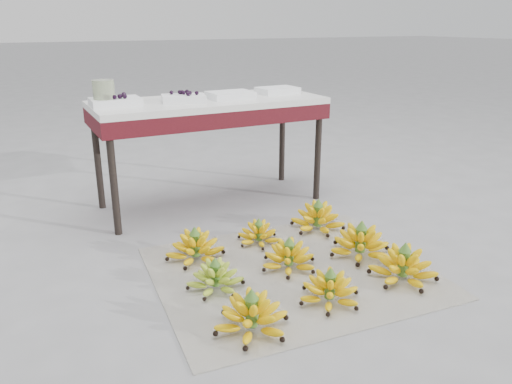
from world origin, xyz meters
name	(u,v)px	position (x,y,z in m)	size (l,w,h in m)	color
ground	(291,272)	(0.00, 0.00, 0.00)	(60.00, 60.00, 0.00)	gray
newspaper_mat	(292,272)	(0.00, -0.01, 0.00)	(1.25, 1.05, 0.01)	white
bunch_front_left	(252,316)	(-0.38, -0.34, 0.07)	(0.34, 0.34, 0.18)	#FFDB02
bunch_front_center	(330,290)	(0.00, -0.31, 0.06)	(0.30, 0.30, 0.16)	#FFDB02
bunch_front_right	(403,267)	(0.41, -0.30, 0.07)	(0.32, 0.32, 0.18)	#FFDB02
bunch_mid_left	(215,278)	(-0.38, 0.01, 0.06)	(0.33, 0.33, 0.15)	olive
bunch_mid_center	(289,257)	(0.01, 0.03, 0.06)	(0.35, 0.35, 0.16)	#FFDB02
bunch_mid_right	(360,243)	(0.39, -0.01, 0.07)	(0.40, 0.40, 0.19)	#FFDB02
bunch_back_left	(195,248)	(-0.36, 0.32, 0.07)	(0.38, 0.38, 0.17)	#FFDB02
bunch_back_center	(259,234)	(0.01, 0.35, 0.05)	(0.23, 0.23, 0.14)	#FFDB02
bunch_back_right	(318,219)	(0.39, 0.36, 0.07)	(0.31, 0.31, 0.18)	#FFDB02
vendor_table	(209,112)	(0.02, 1.05, 0.59)	(1.40, 0.56, 0.67)	black
tray_far_left	(115,102)	(-0.53, 1.05, 0.69)	(0.27, 0.20, 0.07)	white
tray_left	(184,98)	(-0.15, 1.01, 0.69)	(0.28, 0.23, 0.06)	white
tray_right	(231,95)	(0.15, 1.01, 0.69)	(0.27, 0.20, 0.04)	white
tray_far_right	(277,90)	(0.52, 1.08, 0.69)	(0.26, 0.19, 0.04)	white
glass_jar	(104,94)	(-0.59, 1.03, 0.74)	(0.12, 0.12, 0.15)	beige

